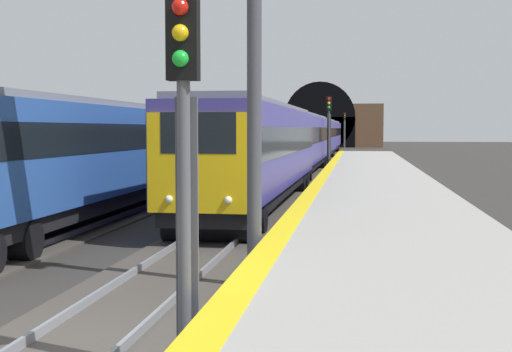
% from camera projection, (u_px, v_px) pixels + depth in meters
% --- Properties ---
extents(ground_plane, '(320.00, 320.00, 0.00)m').
position_uv_depth(ground_plane, '(76.00, 351.00, 9.69)').
color(ground_plane, '#302D2B').
extents(platform_right, '(112.00, 4.88, 1.03)m').
position_uv_depth(platform_right, '(409.00, 328.00, 8.99)').
color(platform_right, '#9E9B93').
rests_on(platform_right, ground_plane).
extents(platform_right_edge_strip, '(112.00, 0.50, 0.01)m').
position_uv_depth(platform_right_edge_strip, '(243.00, 283.00, 9.27)').
color(platform_right_edge_strip, yellow).
rests_on(platform_right_edge_strip, platform_right).
extents(track_main_line, '(160.00, 3.06, 0.21)m').
position_uv_depth(track_main_line, '(76.00, 348.00, 9.69)').
color(track_main_line, '#423D38').
rests_on(track_main_line, ground_plane).
extents(train_main_approaching, '(80.44, 2.98, 4.07)m').
position_uv_depth(train_main_approaching, '(310.00, 138.00, 56.86)').
color(train_main_approaching, navy).
rests_on(train_main_approaching, ground_plane).
extents(train_adjacent_platform, '(41.94, 2.87, 4.00)m').
position_uv_depth(train_adjacent_platform, '(179.00, 145.00, 34.14)').
color(train_adjacent_platform, '#264C99').
rests_on(train_adjacent_platform, ground_plane).
extents(railway_signal_near, '(0.39, 0.38, 4.73)m').
position_uv_depth(railway_signal_near, '(184.00, 147.00, 8.35)').
color(railway_signal_near, '#4C4C54').
rests_on(railway_signal_near, ground_plane).
extents(railway_signal_mid, '(0.39, 0.38, 5.43)m').
position_uv_depth(railway_signal_mid, '(329.00, 126.00, 49.69)').
color(railway_signal_mid, '#38383D').
rests_on(railway_signal_mid, ground_plane).
extents(railway_signal_far, '(0.39, 0.38, 5.65)m').
position_uv_depth(railway_signal_far, '(345.00, 127.00, 107.59)').
color(railway_signal_far, '#4C4C54').
rests_on(railway_signal_far, ground_plane).
extents(overhead_signal_gantry, '(0.70, 8.98, 6.72)m').
position_uv_depth(overhead_signal_gantry, '(37.00, 26.00, 13.71)').
color(overhead_signal_gantry, '#3F3F47').
rests_on(overhead_signal_gantry, ground_plane).
extents(tunnel_portal, '(2.50, 20.85, 11.67)m').
position_uv_depth(tunnel_portal, '(320.00, 125.00, 115.99)').
color(tunnel_portal, brown).
rests_on(tunnel_portal, ground_plane).
extents(catenary_mast_far, '(0.22, 2.29, 7.19)m').
position_uv_depth(catenary_mast_far, '(190.00, 122.00, 66.91)').
color(catenary_mast_far, '#595B60').
rests_on(catenary_mast_far, ground_plane).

